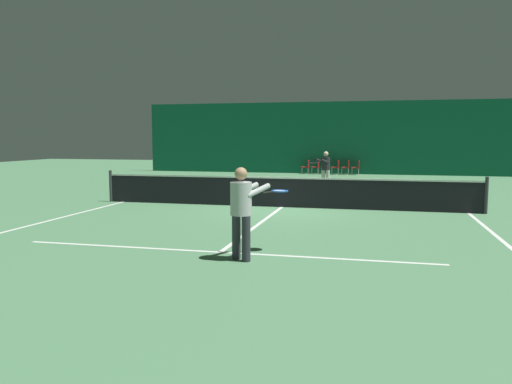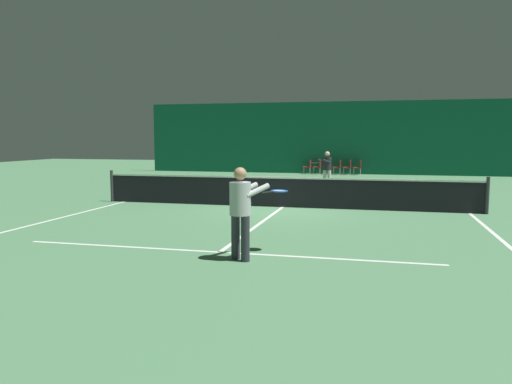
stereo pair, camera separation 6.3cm
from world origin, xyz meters
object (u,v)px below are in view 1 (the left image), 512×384
(player_far, at_px, (325,167))
(courtside_chair_1, at_px, (316,166))
(courtside_chair_2, at_px, (326,166))
(courtside_chair_4, at_px, (347,166))
(player_near, at_px, (243,206))
(tennis_net, at_px, (282,191))
(courtside_chair_3, at_px, (336,166))
(courtside_chair_0, at_px, (306,166))
(courtside_chair_5, at_px, (357,167))

(player_far, relative_size, courtside_chair_1, 1.89)
(courtside_chair_2, bearing_deg, courtside_chair_4, 90.00)
(player_near, relative_size, player_far, 1.05)
(tennis_net, relative_size, player_near, 7.22)
(courtside_chair_1, distance_m, courtside_chair_2, 0.60)
(courtside_chair_2, xyz_separation_m, courtside_chair_3, (0.60, 0.00, 0.00))
(courtside_chair_1, bearing_deg, courtside_chair_2, 90.00)
(player_far, distance_m, courtside_chair_4, 8.28)
(tennis_net, height_order, player_far, player_far)
(courtside_chair_0, bearing_deg, tennis_net, 4.77)
(player_near, relative_size, courtside_chair_2, 1.98)
(tennis_net, relative_size, courtside_chair_1, 14.29)
(player_far, relative_size, courtside_chair_2, 1.89)
(player_far, distance_m, courtside_chair_5, 8.33)
(courtside_chair_1, xyz_separation_m, courtside_chair_2, (0.60, 0.00, 0.00))
(courtside_chair_4, bearing_deg, tennis_net, -4.55)
(player_near, bearing_deg, courtside_chair_0, 37.47)
(courtside_chair_1, height_order, courtside_chair_3, same)
(player_far, xyz_separation_m, courtside_chair_0, (-1.93, 8.26, -0.44))
(courtside_chair_0, relative_size, courtside_chair_2, 1.00)
(courtside_chair_0, bearing_deg, player_far, 13.18)
(courtside_chair_5, bearing_deg, tennis_net, -6.86)
(player_near, bearing_deg, tennis_net, 37.46)
(player_near, relative_size, courtside_chair_3, 1.98)
(courtside_chair_1, xyz_separation_m, courtside_chair_3, (1.19, 0.00, 0.00))
(player_far, bearing_deg, courtside_chair_5, -156.00)
(courtside_chair_0, relative_size, courtside_chair_3, 1.00)
(courtside_chair_2, distance_m, courtside_chair_4, 1.19)
(player_near, distance_m, courtside_chair_2, 21.49)
(tennis_net, bearing_deg, courtside_chair_1, 92.45)
(player_near, distance_m, courtside_chair_0, 21.55)
(courtside_chair_3, height_order, courtside_chair_5, same)
(tennis_net, distance_m, courtside_chair_4, 14.66)
(courtside_chair_3, distance_m, courtside_chair_5, 1.19)
(player_near, distance_m, player_far, 13.22)
(player_far, bearing_deg, courtside_chair_3, -147.77)
(player_far, distance_m, courtside_chair_1, 8.38)
(courtside_chair_3, xyz_separation_m, courtside_chair_5, (1.19, 0.00, 0.00))
(courtside_chair_0, height_order, courtside_chair_5, same)
(courtside_chair_0, distance_m, courtside_chair_3, 1.79)
(player_far, xyz_separation_m, courtside_chair_1, (-1.34, 8.26, -0.44))
(tennis_net, height_order, courtside_chair_4, tennis_net)
(player_near, height_order, player_far, player_near)
(courtside_chair_4, bearing_deg, courtside_chair_0, -90.00)
(courtside_chair_0, height_order, courtside_chair_4, same)
(courtside_chair_4, bearing_deg, courtside_chair_2, -90.00)
(courtside_chair_3, bearing_deg, tennis_net, -2.22)
(player_far, bearing_deg, courtside_chair_2, -143.66)
(courtside_chair_5, bearing_deg, courtside_chair_3, -90.00)
(courtside_chair_3, bearing_deg, courtside_chair_4, 90.00)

